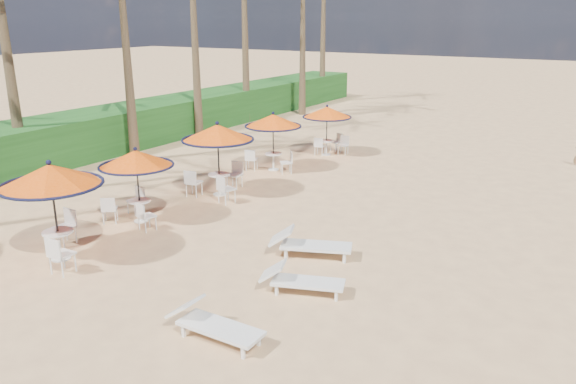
% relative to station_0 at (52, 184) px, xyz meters
% --- Properties ---
extents(ground, '(160.00, 160.00, 0.00)m').
position_rel_station_0_xyz_m(ground, '(4.98, -0.26, -1.95)').
color(ground, tan).
rests_on(ground, ground).
extents(scrub_hedge, '(3.00, 40.00, 1.80)m').
position_rel_station_0_xyz_m(scrub_hedge, '(-8.52, 10.74, -1.05)').
color(scrub_hedge, '#194716').
rests_on(scrub_hedge, ground).
extents(station_0, '(2.45, 2.45, 2.56)m').
position_rel_station_0_xyz_m(station_0, '(0.00, 0.00, 0.00)').
color(station_0, black).
rests_on(station_0, ground).
extents(station_1, '(2.16, 2.16, 2.25)m').
position_rel_station_0_xyz_m(station_1, '(-0.33, 2.96, -0.30)').
color(station_1, black).
rests_on(station_1, ground).
extents(station_2, '(2.42, 2.42, 2.53)m').
position_rel_station_0_xyz_m(station_2, '(0.07, 6.27, -0.10)').
color(station_2, black).
rests_on(station_2, ground).
extents(station_3, '(2.22, 2.22, 2.32)m').
position_rel_station_0_xyz_m(station_3, '(-0.14, 9.92, -0.18)').
color(station_3, black).
rests_on(station_3, ground).
extents(station_4, '(2.12, 2.20, 2.21)m').
position_rel_station_0_xyz_m(station_4, '(0.48, 13.35, -0.33)').
color(station_4, black).
rests_on(station_4, ground).
extents(lounger_near, '(1.96, 0.63, 0.70)m').
position_rel_station_0_xyz_m(lounger_near, '(5.52, -0.86, -1.62)').
color(lounger_near, silver).
rests_on(lounger_near, ground).
extents(lounger_mid, '(1.93, 1.17, 0.66)m').
position_rel_station_0_xyz_m(lounger_mid, '(5.99, 1.58, -1.64)').
color(lounger_mid, silver).
rests_on(lounger_mid, ground).
extents(lounger_far, '(2.16, 1.38, 0.74)m').
position_rel_station_0_xyz_m(lounger_far, '(5.18, 3.38, -1.60)').
color(lounger_far, silver).
rests_on(lounger_far, ground).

